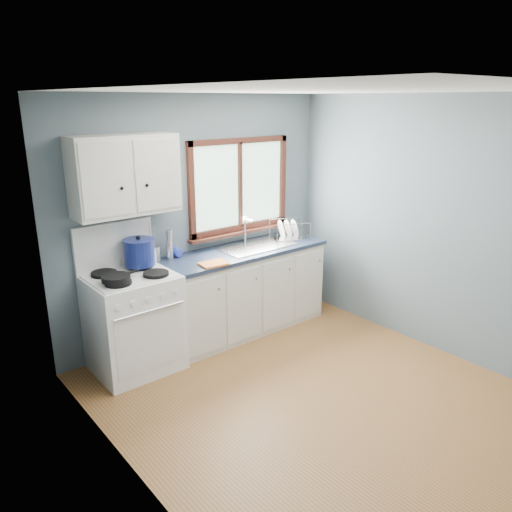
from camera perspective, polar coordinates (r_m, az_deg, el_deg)
floor at (r=4.46m, az=7.11°, el=-16.03°), size 3.20×3.60×0.02m
ceiling at (r=3.72m, az=8.64°, el=18.38°), size 3.20×3.60×0.02m
wall_back at (r=5.26m, az=-6.72°, el=4.29°), size 3.20×0.02×2.50m
wall_left at (r=3.01m, az=-13.89°, el=-6.38°), size 0.02×3.60×2.50m
wall_right at (r=5.16m, az=20.16°, el=3.08°), size 0.02×3.60×2.50m
gas_range at (r=4.79m, az=-13.84°, el=-7.05°), size 0.76×0.69×1.36m
base_cabinets at (r=5.46m, az=-1.45°, el=-4.36°), size 1.85×0.60×0.88m
countertop at (r=5.29m, az=-1.48°, el=0.56°), size 1.89×0.64×0.04m
sink at (r=5.41m, az=0.02°, el=0.50°), size 0.84×0.46×0.44m
window at (r=5.48m, az=-1.85°, el=7.34°), size 1.36×0.10×1.03m
upper_cabinets at (r=4.60m, az=-14.74°, el=8.92°), size 0.95×0.35×0.70m
skillet at (r=4.42m, az=-15.68°, el=-2.44°), size 0.39×0.31×0.05m
stockpot at (r=4.75m, az=-13.21°, el=0.46°), size 0.38×0.38×0.28m
utensil_crock at (r=4.95m, az=-11.57°, el=0.24°), size 0.14×0.14×0.40m
thermos at (r=4.99m, az=-9.88°, el=1.29°), size 0.07×0.07×0.30m
soap_bottle at (r=5.02m, az=-8.79°, el=1.19°), size 0.10×0.10×0.26m
dish_towel at (r=4.81m, az=-4.86°, el=-0.90°), size 0.28×0.22×0.02m
dish_rack at (r=5.71m, az=3.78°, el=2.61°), size 0.51×0.46×0.22m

